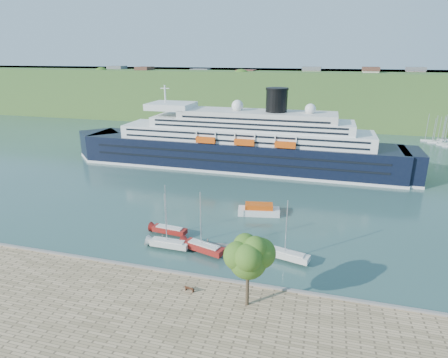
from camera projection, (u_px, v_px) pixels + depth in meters
ground at (182, 279)px, 55.48m from camera, size 400.00×400.00×0.00m
far_hillside at (289, 96)px, 184.14m from camera, size 400.00×50.00×24.00m
quay_coping at (182, 273)px, 54.93m from camera, size 220.00×0.50×0.30m
cruise_ship at (237, 128)px, 106.18m from camera, size 103.12×15.03×23.16m
park_bench at (190, 288)px, 50.88m from camera, size 1.42×0.79×0.86m
promenade_tree at (248, 268)px, 46.59m from camera, size 6.45×6.45×10.68m
floating_pontoon at (196, 245)px, 64.78m from camera, size 18.28×3.97×0.40m
sailboat_white_near at (169, 223)px, 62.53m from camera, size 7.45×2.21×9.57m
sailboat_red at (204, 225)px, 61.00m from camera, size 8.29×4.36×10.32m
sailboat_white_far at (289, 233)px, 58.82m from camera, size 7.93×3.89×9.87m
tender_launch at (259, 209)px, 77.31m from camera, size 9.00×4.43×2.38m
sailboat_extra at (169, 212)px, 67.60m from camera, size 7.29×2.63×9.22m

